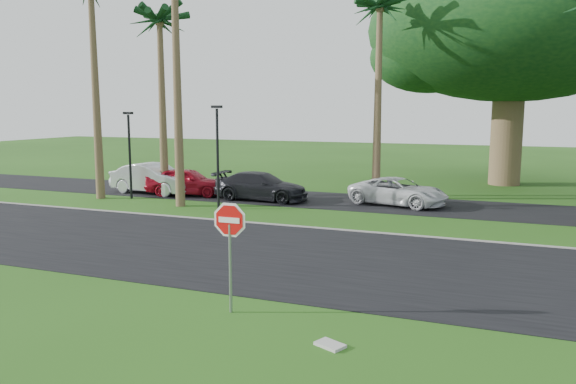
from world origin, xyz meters
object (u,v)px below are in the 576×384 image
(stop_sign_near, at_px, (230,235))
(car_minivan, at_px, (398,192))
(car_dark, at_px, (261,187))
(car_red, at_px, (187,182))
(car_silver, at_px, (154,179))

(stop_sign_near, bearing_deg, car_minivan, 86.56)
(car_dark, bearing_deg, stop_sign_near, -157.89)
(car_red, bearing_deg, car_minivan, -96.11)
(stop_sign_near, distance_m, car_silver, 18.65)
(car_silver, xyz_separation_m, car_minivan, (12.83, 1.05, -0.15))
(car_silver, distance_m, car_dark, 6.25)
(stop_sign_near, distance_m, car_minivan, 15.44)
(stop_sign_near, bearing_deg, car_silver, 129.75)
(stop_sign_near, relative_size, car_silver, 0.55)
(stop_sign_near, relative_size, car_red, 0.62)
(stop_sign_near, height_order, car_dark, stop_sign_near)
(car_red, height_order, car_minivan, car_red)
(car_dark, bearing_deg, car_silver, 91.07)
(car_red, relative_size, car_minivan, 0.92)
(stop_sign_near, height_order, car_silver, stop_sign_near)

